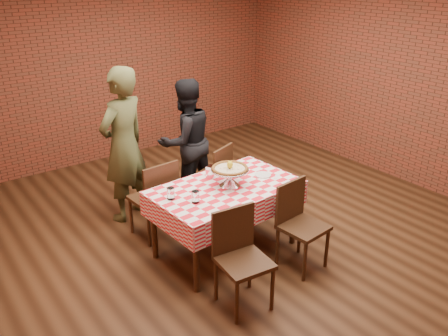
{
  "coord_description": "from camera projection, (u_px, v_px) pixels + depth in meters",
  "views": [
    {
      "loc": [
        -2.94,
        -3.68,
        2.82
      ],
      "look_at": [
        -0.32,
        -0.15,
        0.91
      ],
      "focal_mm": 37.47,
      "sensor_mm": 36.0,
      "label": 1
    }
  ],
  "objects": [
    {
      "name": "chair_near_left",
      "position": [
        244.0,
        262.0,
        4.06
      ],
      "size": [
        0.47,
        0.47,
        0.9
      ],
      "primitive_type": null,
      "rotation": [
        0.0,
        0.0,
        -0.12
      ],
      "color": "#3D2412",
      "rests_on": "ground"
    },
    {
      "name": "side_plate",
      "position": [
        263.0,
        175.0,
        4.99
      ],
      "size": [
        0.18,
        0.18,
        0.01
      ],
      "primitive_type": "cylinder",
      "rotation": [
        0.0,
        0.0,
        0.06
      ],
      "color": "white",
      "rests_on": "tablecloth"
    },
    {
      "name": "chair_near_right",
      "position": [
        303.0,
        228.0,
        4.6
      ],
      "size": [
        0.45,
        0.45,
        0.89
      ],
      "primitive_type": null,
      "rotation": [
        0.0,
        0.0,
        0.1
      ],
      "color": "#3D2412",
      "rests_on": "ground"
    },
    {
      "name": "back_wall",
      "position": [
        117.0,
        64.0,
        7.07
      ],
      "size": [
        5.5,
        0.0,
        5.5
      ],
      "primitive_type": "plane",
      "rotation": [
        1.57,
        0.0,
        0.0
      ],
      "color": "brown",
      "rests_on": "ground"
    },
    {
      "name": "sweetener_packet_a",
      "position": [
        276.0,
        177.0,
        4.94
      ],
      "size": [
        0.06,
        0.06,
        0.0
      ],
      "primitive_type": "cube",
      "rotation": [
        0.0,
        0.0,
        0.58
      ],
      "color": "white",
      "rests_on": "tablecloth"
    },
    {
      "name": "chair_far_left",
      "position": [
        153.0,
        198.0,
        5.17
      ],
      "size": [
        0.46,
        0.46,
        0.92
      ],
      "primitive_type": null,
      "rotation": [
        0.0,
        0.0,
        3.21
      ],
      "color": "#3D2412",
      "rests_on": "ground"
    },
    {
      "name": "pizza",
      "position": [
        230.0,
        169.0,
        4.71
      ],
      "size": [
        0.47,
        0.47,
        0.03
      ],
      "primitive_type": "cylinder",
      "rotation": [
        0.0,
        0.0,
        0.32
      ],
      "color": "beige",
      "rests_on": "pizza_stand"
    },
    {
      "name": "water_glass_right",
      "position": [
        171.0,
        193.0,
        4.47
      ],
      "size": [
        0.08,
        0.08,
        0.12
      ],
      "primitive_type": "cylinder",
      "rotation": [
        0.0,
        0.0,
        0.06
      ],
      "color": "white",
      "rests_on": "tablecloth"
    },
    {
      "name": "water_glass_left",
      "position": [
        196.0,
        197.0,
        4.4
      ],
      "size": [
        0.08,
        0.08,
        0.12
      ],
      "primitive_type": "cylinder",
      "rotation": [
        0.0,
        0.0,
        0.06
      ],
      "color": "white",
      "rests_on": "tablecloth"
    },
    {
      "name": "lemon",
      "position": [
        230.0,
        165.0,
        4.69
      ],
      "size": [
        0.08,
        0.08,
        0.08
      ],
      "primitive_type": "ellipsoid",
      "rotation": [
        0.0,
        0.0,
        0.32
      ],
      "color": "yellow",
      "rests_on": "pizza"
    },
    {
      "name": "condiment_caddy",
      "position": [
        211.0,
        172.0,
        4.92
      ],
      "size": [
        0.11,
        0.1,
        0.13
      ],
      "primitive_type": "cube",
      "rotation": [
        0.0,
        0.0,
        0.38
      ],
      "color": "silver",
      "rests_on": "tablecloth"
    },
    {
      "name": "sweetener_packet_b",
      "position": [
        278.0,
        175.0,
        4.99
      ],
      "size": [
        0.06,
        0.05,
        0.0
      ],
      "primitive_type": "cube",
      "rotation": [
        0.0,
        0.0,
        -0.47
      ],
      "color": "white",
      "rests_on": "tablecloth"
    },
    {
      "name": "tablecloth",
      "position": [
        226.0,
        197.0,
        4.8
      ],
      "size": [
        1.56,
        1.0,
        0.25
      ],
      "primitive_type": null,
      "rotation": [
        0.0,
        0.0,
        0.06
      ],
      "color": "red",
      "rests_on": "table"
    },
    {
      "name": "pizza_stand",
      "position": [
        230.0,
        177.0,
        4.74
      ],
      "size": [
        0.5,
        0.5,
        0.17
      ],
      "primitive_type": null,
      "rotation": [
        0.0,
        0.0,
        0.32
      ],
      "color": "silver",
      "rests_on": "tablecloth"
    },
    {
      "name": "table",
      "position": [
        226.0,
        219.0,
        4.9
      ],
      "size": [
        1.52,
        0.96,
        0.75
      ],
      "primitive_type": "cube",
      "rotation": [
        0.0,
        0.0,
        0.06
      ],
      "color": "#3D2412",
      "rests_on": "ground"
    },
    {
      "name": "chair_far_right",
      "position": [
        211.0,
        178.0,
        5.69
      ],
      "size": [
        0.52,
        0.52,
        0.88
      ],
      "primitive_type": null,
      "rotation": [
        0.0,
        0.0,
        3.52
      ],
      "color": "#3D2412",
      "rests_on": "ground"
    },
    {
      "name": "diner_black",
      "position": [
        186.0,
        141.0,
        5.88
      ],
      "size": [
        0.79,
        0.62,
        1.58
      ],
      "primitive_type": "imported",
      "rotation": [
        0.0,
        0.0,
        3.17
      ],
      "color": "black",
      "rests_on": "ground"
    },
    {
      "name": "diner_olive",
      "position": [
        124.0,
        146.0,
        5.38
      ],
      "size": [
        0.78,
        0.65,
        1.83
      ],
      "primitive_type": "imported",
      "rotation": [
        0.0,
        0.0,
        3.52
      ],
      "color": "#444826",
      "rests_on": "ground"
    },
    {
      "name": "ground",
      "position": [
        238.0,
        229.0,
        5.44
      ],
      "size": [
        6.0,
        6.0,
        0.0
      ],
      "primitive_type": "plane",
      "color": "black",
      "rests_on": "ground"
    }
  ]
}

